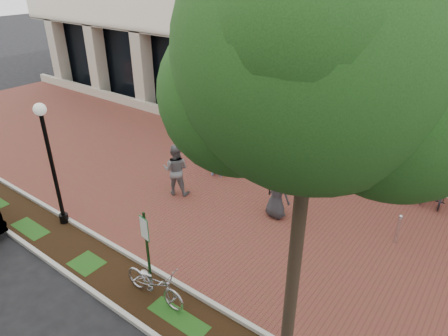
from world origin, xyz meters
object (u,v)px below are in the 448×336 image
Objects in this scene: pedestrian_mid at (176,170)px; bike_rack_cluster at (395,175)px; lamppost at (51,159)px; street_tree at (320,70)px; parking_sign at (146,243)px; bollard at (398,229)px; pedestrian_right at (277,192)px; pedestrian_left at (216,154)px; locked_bicycle at (154,283)px.

bike_rack_cluster is at bearing -165.71° from pedestrian_mid.
street_tree is at bearing -4.64° from lamppost.
lamppost is 9.33m from street_tree.
parking_sign is 4.86m from pedestrian_mid.
pedestrian_right is at bearing -165.73° from bollard.
street_tree is 9.55m from pedestrian_mid.
pedestrian_right is at bearing 168.38° from pedestrian_mid.
parking_sign reaches higher than pedestrian_left.
pedestrian_mid is at bearing -166.03° from bollard.
pedestrian_right is 1.86× the size of bollard.
locked_bicycle is at bearing -100.18° from bike_rack_cluster.
bollard is (8.79, 5.29, -1.75)m from lamppost.
pedestrian_mid is (-3.04, 4.05, 0.46)m from locked_bicycle.
parking_sign is 4.92m from pedestrian_right.
parking_sign is 1.29× the size of pedestrian_right.
lamppost is 11.69m from bike_rack_cluster.
bollard is at bearing 62.47° from parking_sign.
bike_rack_cluster is (6.11, 5.06, -0.43)m from pedestrian_mid.
parking_sign reaches higher than bollard.
pedestrian_mid is (-0.31, -1.90, 0.03)m from pedestrian_left.
bike_rack_cluster is at bearing 79.47° from parking_sign.
locked_bicycle is at bearing 96.27° from pedestrian_right.
pedestrian_right reaches higher than locked_bicycle.
parking_sign is 2.40× the size of bollard.
pedestrian_mid is at bearing -131.95° from bike_rack_cluster.
locked_bicycle is at bearing 90.01° from pedestrian_left.
pedestrian_mid is (-6.76, 4.20, -5.28)m from street_tree.
pedestrian_left is (1.96, 5.41, -1.33)m from lamppost.
pedestrian_mid reaches higher than pedestrian_left.
lamppost reaches higher than pedestrian_right.
street_tree is 8.00m from pedestrian_right.
bollard is at bearing 168.67° from pedestrian_mid.
parking_sign is 6.18m from street_tree.
locked_bicycle is 7.13m from bollard.
locked_bicycle is 1.02× the size of pedestrian_right.
locked_bicycle is 4.97m from pedestrian_right.
lamppost is (-4.42, 0.44, 0.74)m from parking_sign.
locked_bicycle is (-3.72, 0.14, -5.74)m from street_tree.
lamppost is 6.95m from pedestrian_right.
lamppost is 5.04m from locked_bicycle.
pedestrian_left is at bearing 70.07° from lamppost.
pedestrian_right is at bearing 137.95° from pedestrian_left.
street_tree is at bearing -77.54° from bike_rack_cluster.
parking_sign is 0.29× the size of street_tree.
pedestrian_right is (3.58, 0.87, -0.04)m from pedestrian_mid.
pedestrian_mid reaches higher than locked_bicycle.
pedestrian_left is at bearing -4.91° from pedestrian_right.
bike_rack_cluster is (-0.65, 9.25, -5.71)m from street_tree.
parking_sign is at bearing 176.44° from street_tree.
lamppost reaches higher than parking_sign.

